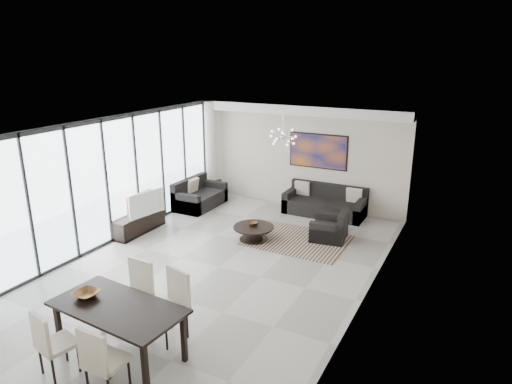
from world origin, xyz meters
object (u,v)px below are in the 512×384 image
Objects in this scene: dining_table at (118,311)px; sofa_main at (325,205)px; television at (144,203)px; tv_console at (139,223)px; coffee_table at (254,232)px.

sofa_main is at bearing 84.68° from dining_table.
sofa_main is at bearing -36.08° from television.
tv_console is 4.89m from dining_table.
television is 0.51× the size of dining_table.
sofa_main is 4.82m from television.
coffee_table is at bearing 93.06° from dining_table.
dining_table reaches higher than tv_console.
television is at bearing 18.03° from tv_console.
coffee_table is 0.64× the size of tv_console.
dining_table is (2.83, -3.89, -0.04)m from television.
coffee_table is at bearing 17.55° from tv_console.
television is (-2.58, -0.81, 0.58)m from coffee_table.
dining_table is at bearing -95.32° from sofa_main.
television is at bearing -136.86° from sofa_main.
sofa_main is 2.10× the size of television.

